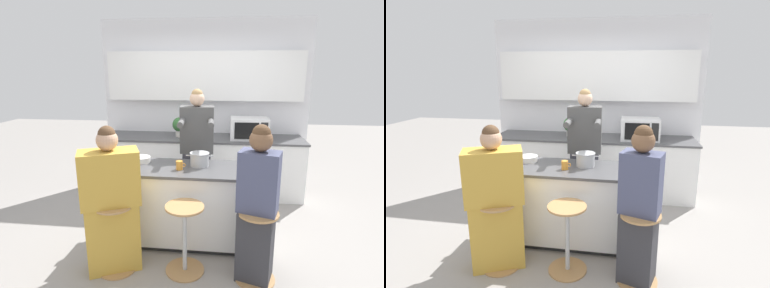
# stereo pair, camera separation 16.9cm
# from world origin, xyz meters

# --- Properties ---
(ground_plane) EXTENTS (16.00, 16.00, 0.00)m
(ground_plane) POSITION_xyz_m (0.00, 0.00, 0.00)
(ground_plane) COLOR gray
(wall_back) EXTENTS (3.33, 0.22, 2.70)m
(wall_back) POSITION_xyz_m (0.00, 1.78, 1.54)
(wall_back) COLOR white
(wall_back) RESTS_ON ground_plane
(back_counter) EXTENTS (3.09, 0.70, 0.90)m
(back_counter) POSITION_xyz_m (0.00, 1.44, 0.45)
(back_counter) COLOR white
(back_counter) RESTS_ON ground_plane
(kitchen_island) EXTENTS (1.68, 0.65, 0.88)m
(kitchen_island) POSITION_xyz_m (0.00, 0.00, 0.45)
(kitchen_island) COLOR black
(kitchen_island) RESTS_ON ground_plane
(bar_stool_leftmost) EXTENTS (0.38, 0.38, 0.69)m
(bar_stool_leftmost) POSITION_xyz_m (-0.67, -0.60, 0.37)
(bar_stool_leftmost) COLOR tan
(bar_stool_leftmost) RESTS_ON ground_plane
(bar_stool_center) EXTENTS (0.38, 0.38, 0.69)m
(bar_stool_center) POSITION_xyz_m (0.00, -0.55, 0.37)
(bar_stool_center) COLOR tan
(bar_stool_center) RESTS_ON ground_plane
(bar_stool_rightmost) EXTENTS (0.38, 0.38, 0.69)m
(bar_stool_rightmost) POSITION_xyz_m (0.67, -0.60, 0.37)
(bar_stool_rightmost) COLOR tan
(bar_stool_rightmost) RESTS_ON ground_plane
(person_cooking) EXTENTS (0.44, 0.56, 1.70)m
(person_cooking) POSITION_xyz_m (0.01, 0.51, 0.84)
(person_cooking) COLOR #383842
(person_cooking) RESTS_ON ground_plane
(person_wrapped_blanket) EXTENTS (0.61, 0.48, 1.44)m
(person_wrapped_blanket) POSITION_xyz_m (-0.70, -0.58, 0.67)
(person_wrapped_blanket) COLOR gold
(person_wrapped_blanket) RESTS_ON ground_plane
(person_seated_near) EXTENTS (0.40, 0.34, 1.48)m
(person_seated_near) POSITION_xyz_m (0.66, -0.58, 0.69)
(person_seated_near) COLOR #333338
(person_seated_near) RESTS_ON ground_plane
(cooking_pot) EXTENTS (0.31, 0.22, 0.15)m
(cooking_pot) POSITION_xyz_m (0.08, 0.07, 0.96)
(cooking_pot) COLOR #B7BABC
(cooking_pot) RESTS_ON kitchen_island
(fruit_bowl) EXTENTS (0.21, 0.21, 0.06)m
(fruit_bowl) POSITION_xyz_m (-0.60, 0.14, 0.91)
(fruit_bowl) COLOR white
(fruit_bowl) RESTS_ON kitchen_island
(coffee_cup_near) EXTENTS (0.12, 0.09, 0.08)m
(coffee_cup_near) POSITION_xyz_m (-0.65, -0.18, 0.92)
(coffee_cup_near) COLOR #4C7099
(coffee_cup_near) RESTS_ON kitchen_island
(coffee_cup_far) EXTENTS (0.10, 0.07, 0.10)m
(coffee_cup_far) POSITION_xyz_m (-0.12, -0.08, 0.93)
(coffee_cup_far) COLOR orange
(coffee_cup_far) RESTS_ON kitchen_island
(juice_carton) EXTENTS (0.08, 0.08, 0.17)m
(juice_carton) POSITION_xyz_m (-0.76, 0.04, 0.96)
(juice_carton) COLOR #7A428E
(juice_carton) RESTS_ON kitchen_island
(microwave) EXTENTS (0.56, 0.40, 0.32)m
(microwave) POSITION_xyz_m (0.71, 1.40, 1.06)
(microwave) COLOR white
(microwave) RESTS_ON back_counter
(potted_plant) EXTENTS (0.23, 0.23, 0.30)m
(potted_plant) POSITION_xyz_m (-0.35, 1.44, 1.08)
(potted_plant) COLOR beige
(potted_plant) RESTS_ON back_counter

